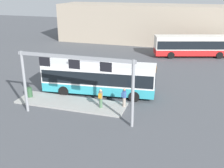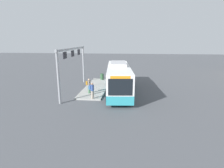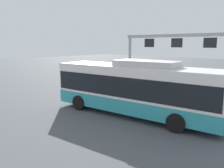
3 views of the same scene
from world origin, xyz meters
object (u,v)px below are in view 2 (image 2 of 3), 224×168
Objects in this scene: person_waiting_near at (89,86)px; bus_main at (119,77)px; trash_bin at (102,77)px; person_boarding at (92,90)px.

bus_main is at bearing 15.05° from person_waiting_near.
person_waiting_near is (1.31, -3.26, -0.76)m from bus_main.
person_waiting_near is 7.23m from trash_bin.
person_boarding is 1.00× the size of person_waiting_near.
person_boarding is 1.86× the size of trash_bin.
trash_bin is (-9.07, -0.44, -0.44)m from person_boarding.
person_boarding is 9.09m from trash_bin.
person_waiting_near is (-1.86, -0.77, 0.00)m from person_boarding.
person_waiting_near is at bearing 122.26° from person_boarding.
bus_main is at bearing 61.71° from person_boarding.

